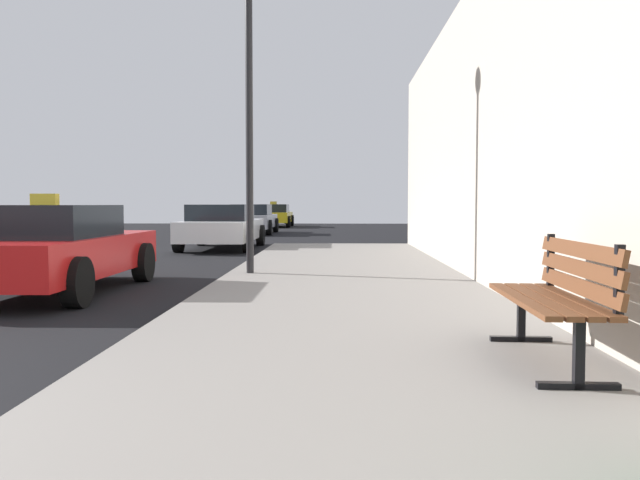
# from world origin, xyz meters

# --- Properties ---
(bench) EXTENTS (0.55, 1.64, 0.89)m
(bench) POSITION_xyz_m (5.39, 1.99, 0.66)
(bench) COLOR brown
(bench) RESTS_ON sidewalk
(street_lamp) EXTENTS (0.36, 0.36, 4.77)m
(street_lamp) POSITION_xyz_m (2.38, 7.94, 3.37)
(street_lamp) COLOR black
(street_lamp) RESTS_ON sidewalk
(car_red) EXTENTS (2.03, 4.31, 1.43)m
(car_red) POSITION_xyz_m (-0.31, 6.54, 0.65)
(car_red) COLOR red
(car_red) RESTS_ON ground_plane
(car_white) EXTENTS (2.06, 4.55, 1.27)m
(car_white) POSITION_xyz_m (0.53, 15.78, 0.65)
(car_white) COLOR white
(car_white) RESTS_ON ground_plane
(car_silver) EXTENTS (1.96, 4.60, 1.27)m
(car_silver) POSITION_xyz_m (0.17, 25.27, 0.65)
(car_silver) COLOR #B7B7BF
(car_silver) RESTS_ON ground_plane
(car_yellow) EXTENTS (2.06, 4.47, 1.43)m
(car_yellow) POSITION_xyz_m (0.26, 33.87, 0.65)
(car_yellow) COLOR yellow
(car_yellow) RESTS_ON ground_plane
(car_blue) EXTENTS (2.02, 4.30, 1.27)m
(car_blue) POSITION_xyz_m (-0.42, 41.41, 0.65)
(car_blue) COLOR #233899
(car_blue) RESTS_ON ground_plane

